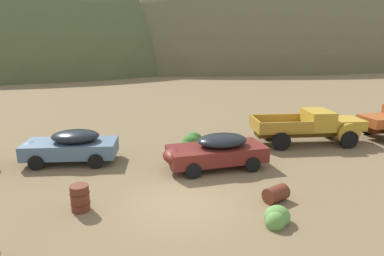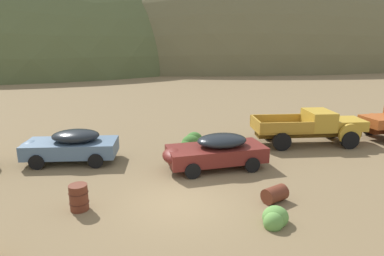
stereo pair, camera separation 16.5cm
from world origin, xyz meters
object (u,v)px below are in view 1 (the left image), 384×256
at_px(oil_drum_foreground, 276,194).
at_px(oil_drum_by_truck, 80,198).
at_px(truck_mustard, 316,126).
at_px(car_chalk_blue, 68,146).
at_px(car_oxblood, 214,151).

height_order(oil_drum_foreground, oil_drum_by_truck, oil_drum_by_truck).
xyz_separation_m(oil_drum_foreground, oil_drum_by_truck, (-6.77, 1.14, 0.17)).
bearing_deg(truck_mustard, car_chalk_blue, -172.15).
xyz_separation_m(car_oxblood, oil_drum_by_truck, (-5.64, -2.51, -0.36)).
height_order(car_chalk_blue, oil_drum_by_truck, car_chalk_blue).
distance_m(car_chalk_blue, truck_mustard, 13.12).
xyz_separation_m(car_chalk_blue, oil_drum_by_truck, (0.78, -5.00, -0.36)).
distance_m(car_chalk_blue, oil_drum_foreground, 9.75).
height_order(car_oxblood, oil_drum_foreground, car_oxblood).
height_order(car_chalk_blue, car_oxblood, same).
bearing_deg(oil_drum_by_truck, car_oxblood, 24.02).
bearing_deg(car_oxblood, car_chalk_blue, -21.92).
bearing_deg(oil_drum_by_truck, oil_drum_foreground, -9.58).
bearing_deg(car_oxblood, oil_drum_foreground, 106.49).
bearing_deg(oil_drum_foreground, oil_drum_by_truck, 170.42).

